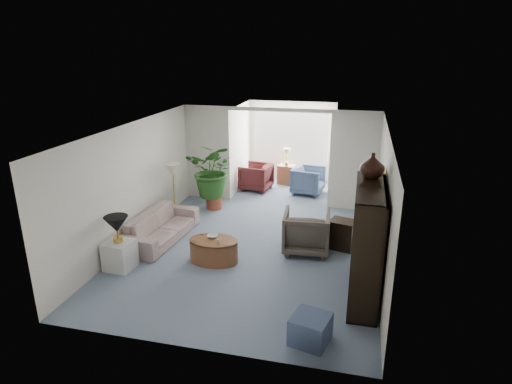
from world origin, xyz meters
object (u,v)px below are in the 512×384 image
(sunroom_chair_blue, at_px, (308,180))
(ottoman, at_px, (310,329))
(sunroom_chair_maroon, at_px, (256,177))
(end_table, at_px, (120,255))
(coffee_cup, at_px, (219,241))
(side_table_dark, at_px, (342,234))
(entertainment_cabinet, at_px, (367,244))
(plant_pot, at_px, (214,202))
(coffee_table, at_px, (214,250))
(sunroom_table, at_px, (286,174))
(table_lamp, at_px, (116,224))
(framed_picture, at_px, (384,183))
(wingback_chair, at_px, (306,231))
(coffee_bowl, at_px, (213,236))
(floor_lamp, at_px, (173,170))
(sofa, at_px, (161,226))
(cabinet_urn, at_px, (372,166))

(sunroom_chair_blue, bearing_deg, ottoman, -164.01)
(sunroom_chair_maroon, bearing_deg, end_table, -6.26)
(end_table, height_order, coffee_cup, end_table)
(side_table_dark, relative_size, entertainment_cabinet, 0.32)
(coffee_cup, relative_size, plant_pot, 0.23)
(coffee_table, xyz_separation_m, sunroom_table, (0.51, 5.23, 0.06))
(table_lamp, xyz_separation_m, sunroom_chair_maroon, (1.37, 5.15, -0.51))
(end_table, bearing_deg, framed_picture, 12.94)
(end_table, relative_size, sunroom_chair_maroon, 0.65)
(wingback_chair, height_order, sunroom_chair_maroon, wingback_chair)
(wingback_chair, bearing_deg, end_table, 21.02)
(side_table_dark, xyz_separation_m, plant_pot, (-3.29, 1.57, -0.14))
(sunroom_chair_maroon, bearing_deg, coffee_bowl, 11.09)
(coffee_table, height_order, entertainment_cabinet, entertainment_cabinet)
(sunroom_chair_blue, xyz_separation_m, sunroom_table, (-0.75, 0.75, -0.09))
(wingback_chair, bearing_deg, floor_lamp, -19.71)
(table_lamp, relative_size, side_table_dark, 0.73)
(sofa, xyz_separation_m, sunroom_chair_maroon, (1.17, 3.80, 0.07))
(sofa, xyz_separation_m, entertainment_cabinet, (4.21, -1.26, 0.65))
(coffee_bowl, bearing_deg, table_lamp, -153.47)
(sunroom_chair_maroon, bearing_deg, entertainment_cabinet, 39.59)
(ottoman, bearing_deg, wingback_chair, 98.56)
(cabinet_urn, height_order, sunroom_chair_maroon, cabinet_urn)
(entertainment_cabinet, relative_size, cabinet_urn, 4.59)
(coffee_bowl, height_order, sunroom_chair_blue, sunroom_chair_blue)
(floor_lamp, distance_m, sunroom_chair_blue, 4.01)
(cabinet_urn, bearing_deg, coffee_bowl, 176.21)
(end_table, xyz_separation_m, cabinet_urn, (4.41, 0.59, 1.85))
(wingback_chair, distance_m, side_table_dark, 0.77)
(coffee_table, relative_size, entertainment_cabinet, 0.50)
(floor_lamp, distance_m, entertainment_cabinet, 4.97)
(end_table, height_order, sunroom_table, sunroom_table)
(plant_pot, distance_m, sunroom_chair_maroon, 1.88)
(coffee_table, relative_size, ottoman, 1.88)
(side_table_dark, relative_size, plant_pot, 1.51)
(sunroom_chair_maroon, bearing_deg, floor_lamp, -17.39)
(ottoman, distance_m, sunroom_chair_blue, 6.51)
(sunroom_chair_blue, relative_size, sunroom_table, 1.45)
(sofa, height_order, sunroom_table, sofa)
(entertainment_cabinet, xyz_separation_m, plant_pot, (-3.73, 3.33, -0.80))
(framed_picture, xyz_separation_m, plant_pot, (-3.96, 2.35, -1.54))
(coffee_bowl, distance_m, wingback_chair, 1.88)
(entertainment_cabinet, relative_size, sunroom_table, 3.32)
(coffee_cup, distance_m, cabinet_urn, 3.11)
(coffee_cup, xyz_separation_m, sunroom_chair_maroon, (-0.39, 4.58, -0.11))
(ottoman, xyz_separation_m, plant_pot, (-3.02, 4.72, -0.04))
(end_table, xyz_separation_m, sunroom_chair_blue, (2.87, 5.15, 0.11))
(table_lamp, bearing_deg, sunroom_chair_maroon, 75.16)
(coffee_cup, distance_m, wingback_chair, 1.80)
(side_table_dark, bearing_deg, cabinet_urn, -70.94)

